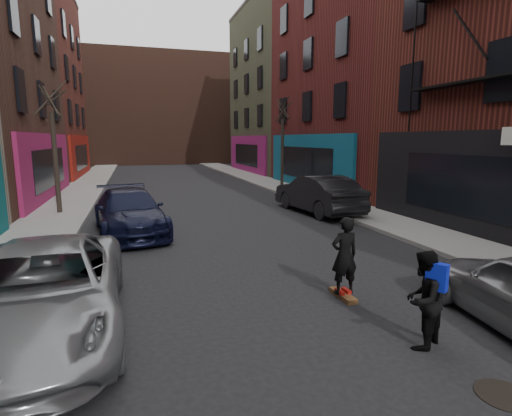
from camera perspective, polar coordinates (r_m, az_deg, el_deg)
sidewalk_left at (r=30.83m, az=-22.83°, el=3.20°), size 2.50×84.00×0.13m
sidewalk_right at (r=32.05m, az=0.02°, el=4.20°), size 2.50×84.00×0.13m
buildings_right at (r=23.86m, az=29.50°, el=20.19°), size 12.00×56.00×16.00m
building_far at (r=56.71m, az=-14.21°, el=13.38°), size 40.00×10.00×14.00m
tree_left_far at (r=18.77m, az=-26.98°, el=9.28°), size 2.00×2.00×6.50m
tree_right_far at (r=26.19m, az=3.81°, el=10.50°), size 2.00×2.00×6.80m
parked_left_far at (r=7.54m, az=-28.23°, el=-10.48°), size 2.69×5.51×1.51m
parked_left_end at (r=14.35m, az=-17.62°, el=-0.53°), size 2.77×5.42×1.51m
parked_right_end at (r=17.73m, az=8.81°, el=2.00°), size 2.27×5.23×1.67m
skateboard at (r=8.59m, az=12.30°, el=-12.07°), size 0.23×0.80×0.10m
skateboarder at (r=8.31m, az=12.52°, el=-6.64°), size 0.59×0.39×1.60m
pedestrian at (r=6.82m, az=22.77°, el=-11.88°), size 0.94×0.88×1.55m
manhole at (r=6.44m, az=31.95°, el=-21.74°), size 0.81×0.81×0.01m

